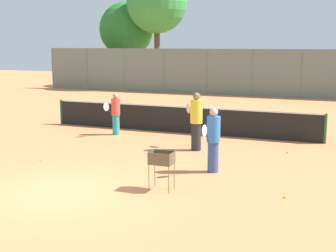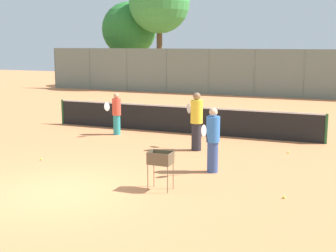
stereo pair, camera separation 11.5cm
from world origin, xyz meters
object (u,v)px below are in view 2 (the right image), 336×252
tennis_net (180,119)px  parked_car (331,84)px  player_white_outfit (116,113)px  ball_cart (160,161)px  player_yellow_shirt (196,121)px  player_red_cap (213,140)px

tennis_net → parked_car: 18.53m
player_white_outfit → ball_cart: bearing=51.3°
ball_cart → parked_car: bearing=84.4°
tennis_net → player_yellow_shirt: size_ratio=5.77×
player_white_outfit → player_red_cap: (4.97, -3.72, 0.09)m
player_white_outfit → player_red_cap: size_ratio=0.90×
player_white_outfit → player_yellow_shirt: size_ratio=0.84×
tennis_net → parked_car: (4.59, 17.95, 0.10)m
tennis_net → ball_cart: bearing=-72.9°
parked_car → player_yellow_shirt: bearing=-98.3°
player_yellow_shirt → ball_cart: 4.37m
ball_cart → parked_car: (2.44, 24.92, -0.05)m
player_red_cap → ball_cart: bearing=-10.3°
player_white_outfit → player_red_cap: bearing=67.7°
tennis_net → player_red_cap: (2.85, -4.99, 0.36)m
tennis_net → player_red_cap: player_red_cap is taller
player_red_cap → tennis_net: bearing=-141.0°
ball_cart → player_yellow_shirt: bearing=97.4°
tennis_net → player_white_outfit: player_white_outfit is taller
tennis_net → player_red_cap: bearing=-60.3°
player_red_cap → player_yellow_shirt: (-1.27, 2.35, 0.07)m
player_red_cap → player_yellow_shirt: size_ratio=0.93×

